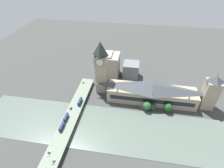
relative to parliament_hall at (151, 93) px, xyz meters
name	(u,v)px	position (x,y,z in m)	size (l,w,h in m)	color
ground_plane	(143,108)	(-15.08, 8.00, -12.54)	(600.00, 600.00, 0.00)	#424442
river_water	(143,132)	(-50.64, 8.00, -12.39)	(59.12, 360.00, 0.30)	slate
parliament_hall	(151,93)	(0.00, 0.00, 0.00)	(24.62, 105.97, 25.28)	tan
clock_tower	(101,66)	(10.85, 63.65, 24.34)	(14.59, 14.59, 69.09)	tan
victoria_tower	(210,92)	(0.05, -64.43, 9.40)	(14.90, 14.90, 47.87)	tan
road_bridge	(70,120)	(-50.64, 86.44, -7.98)	(150.25, 16.23, 5.60)	#5D6A59
double_decker_bus_lead	(62,126)	(-62.81, 89.77, -4.25)	(10.67, 2.54, 4.87)	navy
double_decker_bus_mid	(80,101)	(-24.37, 82.77, -4.29)	(11.44, 2.54, 4.79)	navy
double_decker_bus_rear	(66,117)	(-50.70, 89.94, -4.23)	(10.39, 2.49, 4.91)	navy
car_northbound_lead	(53,162)	(-98.34, 83.13, -6.23)	(4.43, 1.90, 1.42)	slate
car_northbound_mid	(83,83)	(13.94, 90.26, -6.24)	(4.33, 1.88, 1.39)	silver
car_northbound_tail	(49,153)	(-91.53, 90.46, -6.23)	(4.79, 1.75, 1.42)	silver
car_southbound_mid	(71,108)	(-35.51, 90.24, -6.26)	(3.91, 1.84, 1.35)	navy
city_block_west	(131,70)	(48.59, 28.37, -1.37)	(21.70, 22.06, 22.33)	slate
city_block_center	(113,66)	(46.47, 54.41, 4.54)	(27.39, 16.97, 34.15)	#A39E93
city_block_east	(107,65)	(45.84, 63.10, 5.61)	(21.16, 14.71, 36.31)	#A39E93
tree_embankment_near	(168,107)	(-16.87, -19.47, -5.46)	(9.35, 9.35, 11.77)	brown
tree_embankment_mid	(147,106)	(-18.11, 4.46, -5.14)	(9.66, 9.66, 12.24)	brown
tree_embankment_far	(153,107)	(-16.61, -2.40, -7.14)	(7.24, 7.24, 9.03)	brown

